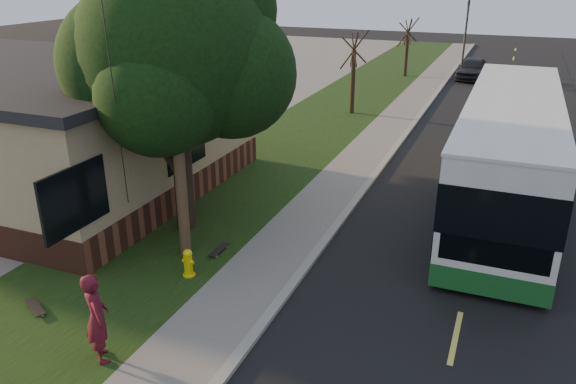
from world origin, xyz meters
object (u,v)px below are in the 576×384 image
object	(u,v)px
utility_pole	(173,88)
distant_car	(472,68)
skateboard_main	(219,250)
dumpster	(183,152)
fire_hydrant	(188,263)
leafy_tree	(178,54)
skateboard_spare	(35,307)
bare_tree_near	(353,74)
traffic_signal	(466,28)
transit_bus	(508,149)
skateboarder	(97,318)
bare_tree_far	(407,48)

from	to	relation	value
utility_pole	distant_car	world-z (taller)	utility_pole
skateboard_main	dumpster	distance (m)	7.27
fire_hydrant	leafy_tree	bearing A→B (deg)	120.67
skateboard_spare	distant_car	distance (m)	34.16
utility_pole	bare_tree_near	bearing A→B (deg)	90.66
traffic_signal	transit_bus	bearing A→B (deg)	-81.17
skateboarder	transit_bus	bearing A→B (deg)	-81.26
leafy_tree	traffic_signal	world-z (taller)	leafy_tree
dumpster	distant_car	distance (m)	25.35
leafy_tree	dumpster	bearing A→B (deg)	123.80
distant_car	fire_hydrant	bearing A→B (deg)	-94.08
bare_tree_far	transit_bus	world-z (taller)	bare_tree_far
bare_tree_far	dumpster	world-z (taller)	bare_tree_far
fire_hydrant	distant_car	bearing A→B (deg)	82.43
skateboard_main	distant_car	distance (m)	29.73
traffic_signal	transit_bus	size ratio (longest dim) A/B	0.42
fire_hydrant	traffic_signal	world-z (taller)	traffic_signal
skateboard_main	skateboard_spare	size ratio (longest dim) A/B	0.97
utility_pole	skateboarder	size ratio (longest dim) A/B	4.73
transit_bus	skateboard_main	size ratio (longest dim) A/B	15.31
skateboard_main	skateboard_spare	world-z (taller)	skateboard_spare
skateboard_main	dumpster	xyz separation A→B (m)	(-4.59, 5.60, 0.57)
skateboarder	bare_tree_far	bearing A→B (deg)	-49.24
bare_tree_far	transit_bus	xyz separation A→B (m)	(7.52, -21.85, -0.11)
bare_tree_far	skateboard_main	world-z (taller)	bare_tree_far
bare_tree_far	skateboarder	distance (m)	33.47
skateboard_main	dumpster	size ratio (longest dim) A/B	0.49
fire_hydrant	leafy_tree	xyz separation A→B (m)	(-1.57, 2.65, 4.73)
fire_hydrant	skateboard_spare	xyz separation A→B (m)	(-2.47, -2.65, -0.30)
skateboard_spare	dumpster	bearing A→B (deg)	101.85
leafy_tree	dumpster	world-z (taller)	leafy_tree
leafy_tree	skateboarder	size ratio (longest dim) A/B	4.07
traffic_signal	skateboarder	world-z (taller)	traffic_signal
skateboard_main	fire_hydrant	bearing A→B (deg)	-94.05
fire_hydrant	traffic_signal	distance (m)	34.25
bare_tree_near	bare_tree_far	size ratio (longest dim) A/B	1.07
fire_hydrant	traffic_signal	xyz separation A→B (m)	(3.10, 34.00, 2.73)
bare_tree_far	utility_pole	bearing A→B (deg)	-90.60
utility_pole	bare_tree_far	bearing A→B (deg)	89.40
skateboard_spare	utility_pole	bearing A→B (deg)	64.20
leafy_tree	traffic_signal	distance (m)	31.76
bare_tree_far	fire_hydrant	bearing A→B (deg)	-89.24
transit_bus	bare_tree_far	bearing A→B (deg)	108.98
bare_tree_near	traffic_signal	bearing A→B (deg)	75.96
dumpster	bare_tree_near	bearing A→B (deg)	71.89
bare_tree_near	skateboarder	size ratio (longest dim) A/B	2.25
bare_tree_far	distant_car	world-z (taller)	bare_tree_far
bare_tree_near	distant_car	size ratio (longest dim) A/B	0.98
transit_bus	skateboarder	distance (m)	13.59
utility_pole	traffic_signal	xyz separation A→B (m)	(3.81, 33.01, -1.47)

